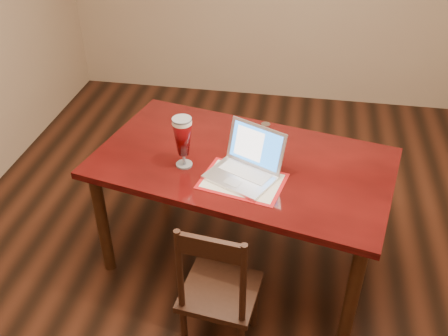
# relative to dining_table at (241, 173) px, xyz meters

# --- Properties ---
(ground) EXTENTS (5.00, 5.00, 0.00)m
(ground) POSITION_rel_dining_table_xyz_m (0.14, -0.01, -0.73)
(ground) COLOR black
(ground) RESTS_ON ground
(room_shell) EXTENTS (4.51, 5.01, 2.71)m
(room_shell) POSITION_rel_dining_table_xyz_m (0.14, -0.01, 1.03)
(room_shell) COLOR tan
(room_shell) RESTS_ON ground
(dining_table) EXTENTS (1.90, 1.32, 1.13)m
(dining_table) POSITION_rel_dining_table_xyz_m (0.00, 0.00, 0.00)
(dining_table) COLOR #490A09
(dining_table) RESTS_ON ground
(dining_chair) EXTENTS (0.44, 0.42, 0.93)m
(dining_chair) POSITION_rel_dining_table_xyz_m (-0.01, -0.68, -0.29)
(dining_chair) COLOR black
(dining_chair) RESTS_ON ground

